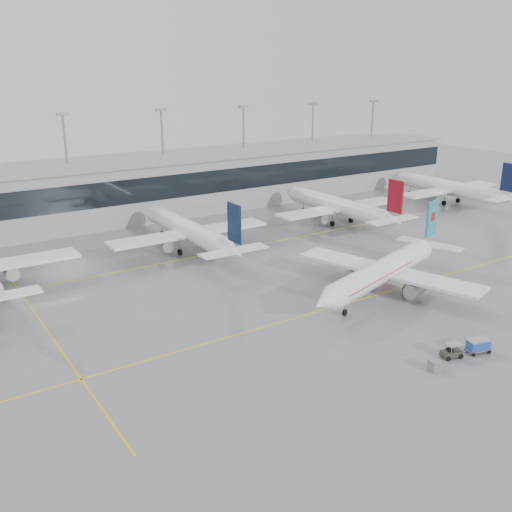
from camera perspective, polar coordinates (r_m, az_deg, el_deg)
ground at (r=76.58m, az=4.95°, el=-5.92°), size 320.00×320.00×0.00m
taxi_line_main at (r=76.58m, az=4.95°, el=-5.91°), size 120.00×0.25×0.01m
taxi_line_north at (r=100.20m, az=-5.65°, el=-0.01°), size 120.00×0.25×0.01m
taxi_line_cross at (r=77.51m, az=-20.32°, el=-6.75°), size 0.25×60.00×0.01m
terminal at (r=127.04m, az=-12.54°, el=6.36°), size 180.00×15.00×12.00m
terminal_glass at (r=119.84m, az=-11.27°, el=6.47°), size 180.00×0.20×5.00m
terminal_roof at (r=125.95m, az=-12.73°, el=9.11°), size 182.00×16.00×0.40m
light_masts at (r=131.36m, az=-13.73°, el=9.91°), size 156.40×1.00×22.60m
air_canada_jet at (r=85.02m, az=12.92°, el=-1.29°), size 34.92×28.25×11.07m
parked_jet_c at (r=102.27m, az=-6.68°, el=2.50°), size 29.64×36.96×11.72m
parked_jet_d at (r=121.41m, az=8.26°, el=4.95°), size 29.64×36.96×11.72m
parked_jet_e at (r=146.53m, az=18.69°, el=6.47°), size 29.64×36.96×11.72m
baggage_tug at (r=69.25m, az=18.97°, el=-9.13°), size 3.50×1.96×1.67m
baggage_cart at (r=71.20m, az=21.34°, el=-8.28°), size 3.00×2.14×1.68m
gse_unit at (r=65.82m, az=17.47°, el=-10.42°), size 1.39×1.32×1.25m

